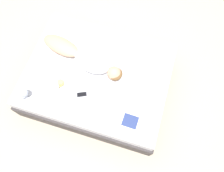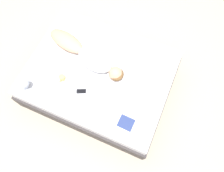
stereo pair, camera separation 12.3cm
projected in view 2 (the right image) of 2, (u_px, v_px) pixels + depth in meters
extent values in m
plane|color=#B7A88E|center=(101.00, 86.00, 3.57)|extent=(12.00, 12.00, 0.00)
cube|color=#383333|center=(100.00, 82.00, 3.41)|extent=(1.61, 2.06, 0.35)
cube|color=silver|center=(99.00, 75.00, 3.16)|extent=(1.55, 2.00, 0.20)
ellipsoid|color=tan|center=(67.00, 41.00, 3.16)|extent=(0.38, 0.63, 0.17)
ellipsoid|color=white|center=(95.00, 59.00, 3.01)|extent=(0.44, 0.59, 0.22)
ellipsoid|color=brown|center=(117.00, 74.00, 2.94)|extent=(0.23, 0.22, 0.11)
sphere|color=tan|center=(115.00, 74.00, 2.95)|extent=(0.19, 0.19, 0.19)
cube|color=white|center=(134.00, 105.00, 2.87)|extent=(0.27, 0.29, 0.01)
cube|color=white|center=(126.00, 123.00, 2.79)|extent=(0.27, 0.29, 0.01)
cube|color=navy|center=(126.00, 123.00, 2.78)|extent=(0.18, 0.20, 0.00)
cylinder|color=tan|center=(62.00, 78.00, 2.98)|extent=(0.08, 0.08, 0.08)
cylinder|color=black|center=(62.00, 77.00, 2.95)|extent=(0.07, 0.07, 0.00)
torus|color=tan|center=(60.00, 81.00, 2.97)|extent=(0.06, 0.01, 0.06)
cube|color=black|center=(81.00, 91.00, 2.95)|extent=(0.11, 0.14, 0.01)
cube|color=black|center=(81.00, 91.00, 2.94)|extent=(0.09, 0.12, 0.00)
ellipsoid|color=#B2BCCC|center=(24.00, 85.00, 2.93)|extent=(0.13, 0.12, 0.11)
sphere|color=#B2BCCC|center=(25.00, 84.00, 2.84)|extent=(0.11, 0.11, 0.11)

